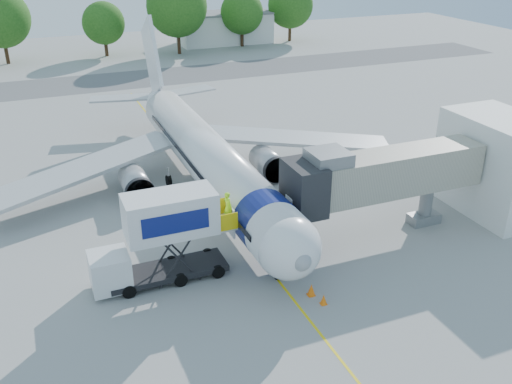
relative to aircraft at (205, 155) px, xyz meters
name	(u,v)px	position (x,y,z in m)	size (l,w,h in m)	color
ground	(224,211)	(0.00, -4.12, -2.95)	(160.00, 160.00, 0.00)	#999996
guidance_line	(224,211)	(0.00, -4.12, -2.94)	(0.15, 70.00, 0.01)	yellow
taxiway_strip	(121,80)	(0.00, 37.88, -2.94)	(120.00, 10.00, 0.01)	#59595B
aircraft	(205,155)	(0.00, 0.00, 0.00)	(34.17, 37.73, 11.35)	silver
jet_bridge	(374,176)	(7.99, -11.12, 1.39)	(13.90, 3.20, 6.60)	#ABA692
terminal_stub	(498,165)	(18.50, -11.12, 0.55)	(5.00, 8.00, 7.00)	silver
catering_hiloader	(161,239)	(-6.26, -11.12, -0.19)	(8.59, 2.44, 5.50)	black
ground_tug	(357,349)	(0.64, -21.58, -2.15)	(3.98, 2.36, 1.51)	silver
safety_cone_a	(311,290)	(1.12, -15.88, -2.60)	(0.46, 0.46, 0.74)	orange
safety_cone_b	(324,300)	(1.37, -16.89, -2.65)	(0.39, 0.39, 0.62)	orange
outbuilding_right	(225,28)	(22.00, 57.88, -0.29)	(16.40, 7.40, 5.30)	silver
tree_c	(0,18)	(-13.94, 54.68, 3.70)	(8.59, 8.59, 10.95)	#382314
tree_d	(103,23)	(0.80, 54.65, 2.17)	(6.61, 6.61, 8.43)	#382314
tree_e	(177,6)	(12.04, 51.96, 4.47)	(9.58, 9.58, 12.22)	#382314
tree_f	(242,13)	(23.82, 54.03, 2.67)	(7.26, 7.26, 9.26)	#382314
tree_g	(290,5)	(33.54, 55.37, 3.24)	(8.00, 8.00, 10.19)	#382314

